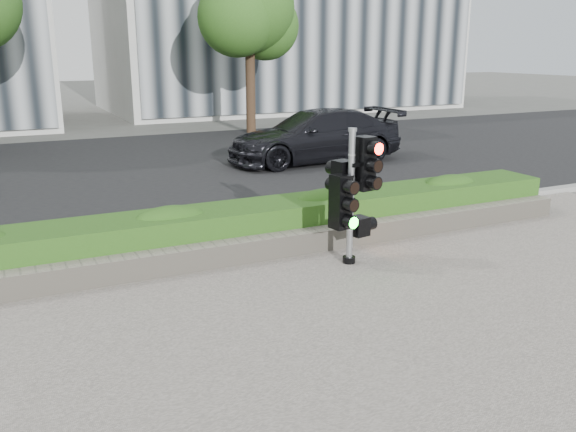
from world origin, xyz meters
The scene contains 9 objects.
ground centered at (0.00, 0.00, 0.00)m, with size 120.00×120.00×0.00m, color #51514C.
sidewalk centered at (0.00, -2.50, 0.01)m, with size 16.00×11.00×0.03m, color #9E9389.
road centered at (0.00, 10.00, 0.01)m, with size 60.00×13.00×0.02m, color black.
curb centered at (0.00, 3.15, 0.06)m, with size 60.00×0.25×0.12m, color gray.
stone_wall centered at (0.00, 1.90, 0.20)m, with size 12.00×0.32×0.34m, color gray.
hedge centered at (0.00, 2.55, 0.37)m, with size 12.00×1.00×0.68m, color #4A8B2A.
tree_right centered at (5.48, 15.55, 4.48)m, with size 4.10×3.58×6.53m.
traffic_signal centered at (1.14, 1.18, 1.15)m, with size 0.73×0.58×2.02m.
car_dark centered at (4.72, 8.90, 0.76)m, with size 2.06×5.07×1.47m, color black.
Camera 1 is at (-3.49, -6.24, 3.14)m, focal length 38.00 mm.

